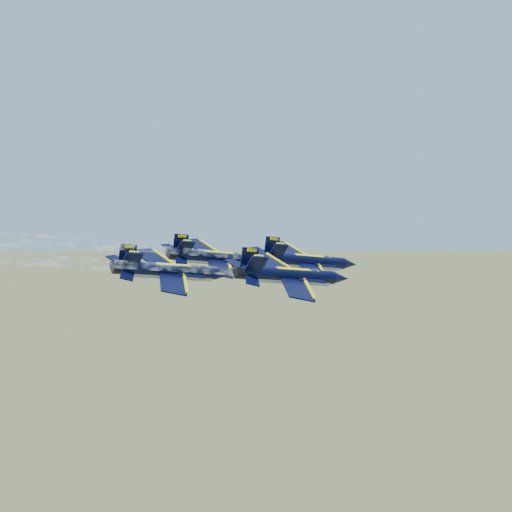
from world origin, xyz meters
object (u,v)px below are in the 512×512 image
Objects in this scene: jet_left at (217,257)px; jet_right at (291,275)px; jet_lead at (307,261)px; jet_slot at (172,271)px.

jet_left is 1.00× the size of jet_right.
jet_left is (-11.82, -4.84, 0.00)m from jet_lead.
jet_lead is at bearing 89.03° from jet_slot.
jet_left and jet_right have the same top height.
jet_left is at bearing 130.28° from jet_slot.
jet_lead is at bearing 138.29° from jet_right.
jet_left is at bearing -136.83° from jet_lead.
jet_right is at bearing -41.71° from jet_lead.
jet_lead is 1.00× the size of jet_slot.
jet_lead is 12.77m from jet_left.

